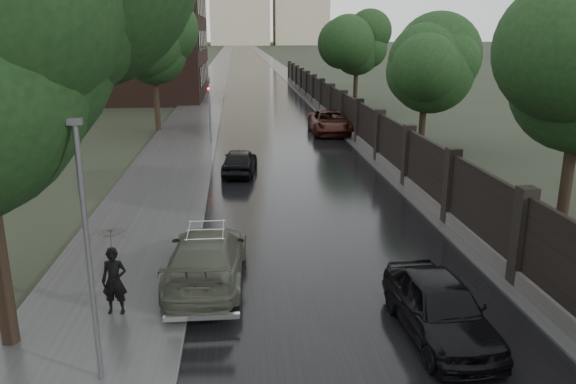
% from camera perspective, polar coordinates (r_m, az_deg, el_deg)
% --- Properties ---
extents(road, '(8.00, 420.00, 0.02)m').
position_cam_1_polar(road, '(198.19, -4.55, 14.00)').
color(road, black).
rests_on(road, ground).
extents(sidewalk_left, '(4.00, 420.00, 0.16)m').
position_cam_1_polar(sidewalk_left, '(198.20, -6.34, 13.97)').
color(sidewalk_left, '#2D2D2D').
rests_on(sidewalk_left, ground).
extents(verge_right, '(3.00, 420.00, 0.08)m').
position_cam_1_polar(verge_right, '(198.34, -2.92, 14.03)').
color(verge_right, '#2D2D2D').
rests_on(verge_right, ground).
extents(fence_right, '(0.45, 75.72, 2.70)m').
position_cam_1_polar(fence_right, '(41.11, 5.13, 8.21)').
color(fence_right, '#383533').
rests_on(fence_right, ground).
extents(tree_left_far, '(4.25, 4.25, 7.39)m').
position_cam_1_polar(tree_left_far, '(38.45, -13.51, 13.65)').
color(tree_left_far, black).
rests_on(tree_left_far, ground).
extents(tree_right_b, '(4.08, 4.08, 7.01)m').
position_cam_1_polar(tree_right_b, '(31.79, 13.87, 12.72)').
color(tree_right_b, black).
rests_on(tree_right_b, ground).
extents(tree_right_c, '(4.08, 4.08, 7.01)m').
position_cam_1_polar(tree_right_c, '(49.16, 6.99, 14.02)').
color(tree_right_c, black).
rests_on(tree_right_c, ground).
extents(lamp_post, '(0.25, 0.12, 5.11)m').
position_cam_1_polar(lamp_post, '(10.64, -19.61, -6.00)').
color(lamp_post, '#59595E').
rests_on(lamp_post, ground).
extents(traffic_light, '(0.16, 0.32, 4.00)m').
position_cam_1_polar(traffic_light, '(33.35, -8.00, 8.74)').
color(traffic_light, '#59595E').
rests_on(traffic_light, ground).
extents(volga_sedan, '(2.26, 4.99, 1.42)m').
position_cam_1_polar(volga_sedan, '(15.23, -8.24, -6.50)').
color(volga_sedan, '#444839').
rests_on(volga_sedan, ground).
extents(hatchback_left, '(1.90, 3.82, 1.25)m').
position_cam_1_polar(hatchback_left, '(26.58, -4.94, 3.14)').
color(hatchback_left, black).
rests_on(hatchback_left, ground).
extents(car_right_near, '(1.83, 4.12, 1.38)m').
position_cam_1_polar(car_right_near, '(12.95, 15.19, -11.23)').
color(car_right_near, black).
rests_on(car_right_near, ground).
extents(car_right_far, '(2.60, 5.47, 1.51)m').
position_cam_1_polar(car_right_far, '(37.46, 4.27, 7.09)').
color(car_right_far, black).
rests_on(car_right_far, ground).
extents(pedestrian_umbrella, '(1.01, 1.03, 2.51)m').
position_cam_1_polar(pedestrian_umbrella, '(13.35, -17.53, -5.23)').
color(pedestrian_umbrella, black).
rests_on(pedestrian_umbrella, sidewalk_left).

